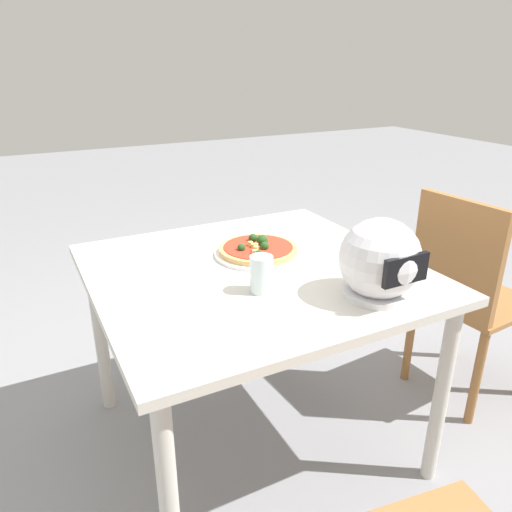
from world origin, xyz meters
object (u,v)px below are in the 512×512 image
motorcycle_helmet (380,261)px  chair_side (465,290)px  pizza (258,248)px  drinking_glass (261,274)px  dining_table (254,289)px

motorcycle_helmet → chair_side: motorcycle_helmet is taller
pizza → drinking_glass: (0.13, 0.27, 0.03)m
motorcycle_helmet → chair_side: (-0.65, -0.20, -0.33)m
motorcycle_helmet → drinking_glass: 0.35m
pizza → drinking_glass: size_ratio=2.46×
pizza → dining_table: bearing=55.6°
dining_table → pizza: 0.16m
pizza → chair_side: 0.89m
chair_side → motorcycle_helmet: bearing=17.1°
pizza → motorcycle_helmet: size_ratio=1.18×
dining_table → motorcycle_helmet: bearing=123.6°
dining_table → chair_side: size_ratio=1.17×
motorcycle_helmet → drinking_glass: motorcycle_helmet is taller
pizza → motorcycle_helmet: bearing=110.0°
pizza → chair_side: chair_side is taller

